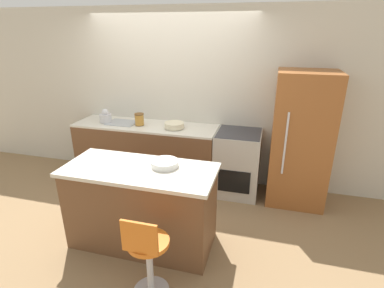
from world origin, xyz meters
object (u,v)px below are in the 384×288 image
object	(u,v)px
oven_range	(237,163)
stool_chair	(148,257)
refrigerator	(301,140)
mixing_bowl	(174,125)
kettle	(106,117)

from	to	relation	value
oven_range	stool_chair	world-z (taller)	oven_range
refrigerator	mixing_bowl	bearing A→B (deg)	-178.75
stool_chair	oven_range	bearing A→B (deg)	76.07
refrigerator	kettle	distance (m)	2.87
stool_chair	mixing_bowl	bearing A→B (deg)	101.69
kettle	mixing_bowl	distance (m)	1.11
kettle	stool_chair	bearing A→B (deg)	-53.01
stool_chair	mixing_bowl	size ratio (longest dim) A/B	3.10
stool_chair	kettle	world-z (taller)	kettle
refrigerator	kettle	xyz separation A→B (m)	(-2.86, -0.04, 0.11)
stool_chair	mixing_bowl	distance (m)	2.15
stool_chair	kettle	distance (m)	2.61
oven_range	stool_chair	bearing A→B (deg)	-103.93
stool_chair	kettle	xyz separation A→B (m)	(-1.53, 2.03, 0.59)
kettle	oven_range	bearing A→B (deg)	1.19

